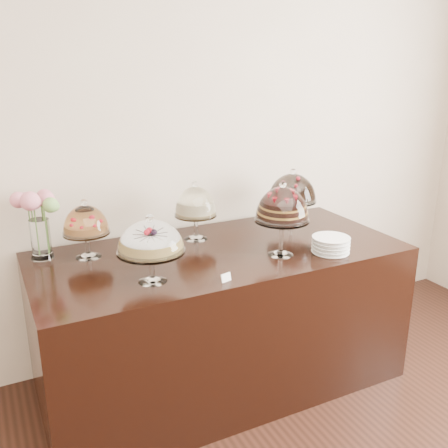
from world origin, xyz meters
name	(u,v)px	position (x,y,z in m)	size (l,w,h in m)	color
wall_back	(177,138)	(0.00, 3.00, 1.50)	(5.00, 0.04, 3.00)	beige
display_counter	(220,317)	(0.04, 2.45, 0.45)	(2.20, 1.00, 0.90)	black
cake_stand_sugar_sponge	(151,239)	(-0.46, 2.21, 1.13)	(0.35, 0.35, 0.36)	white
cake_stand_choco_layer	(282,207)	(0.33, 2.23, 1.19)	(0.31, 0.31, 0.44)	white
cake_stand_cheesecake	(195,204)	(-0.01, 2.70, 1.13)	(0.27, 0.27, 0.38)	white
cake_stand_dark_choco	(292,190)	(0.69, 2.67, 1.15)	(0.33, 0.33, 0.40)	white
cake_stand_fruit_tart	(86,222)	(-0.69, 2.70, 1.11)	(0.27, 0.27, 0.34)	white
flower_vase	(37,215)	(-0.93, 2.79, 1.16)	(0.24, 0.30, 0.42)	white
plate_stack	(331,245)	(0.61, 2.13, 0.95)	(0.22, 0.22, 0.09)	white
price_card_left	(226,278)	(-0.13, 2.04, 0.92)	(0.06, 0.01, 0.04)	white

